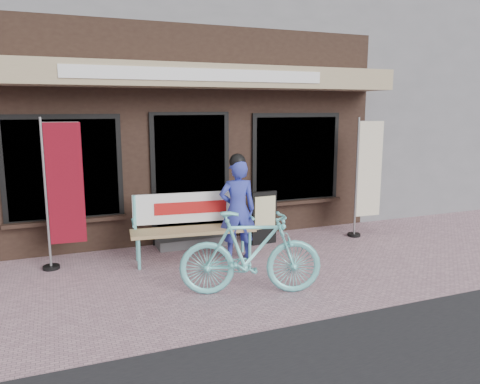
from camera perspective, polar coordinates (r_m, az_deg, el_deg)
name	(u,v)px	position (r m, az deg, el deg)	size (l,w,h in m)	color
ground	(233,280)	(6.37, -0.86, -10.62)	(70.00, 70.00, 0.00)	#B08793
storefront	(152,74)	(10.76, -10.71, 13.93)	(7.00, 6.77, 6.00)	black
neighbor_right_near	(433,89)	(15.35, 22.47, 11.47)	(10.00, 7.00, 5.60)	slate
bench	(192,221)	(7.10, -5.85, -3.52)	(1.88, 0.68, 1.00)	#6DD6D4
person	(237,208)	(7.03, -0.31, -1.92)	(0.61, 0.45, 1.60)	#303BA8
bicycle	(251,253)	(5.75, 1.31, -7.44)	(0.49, 1.74, 1.05)	#6DD6D4
nobori_red	(62,192)	(7.00, -20.84, 0.02)	(0.63, 0.25, 2.15)	gray
nobori_cream	(367,175)	(8.56, 15.22, 1.96)	(0.62, 0.24, 2.11)	gray
menu_stand	(264,217)	(7.85, 2.92, -3.09)	(0.45, 0.12, 0.90)	black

